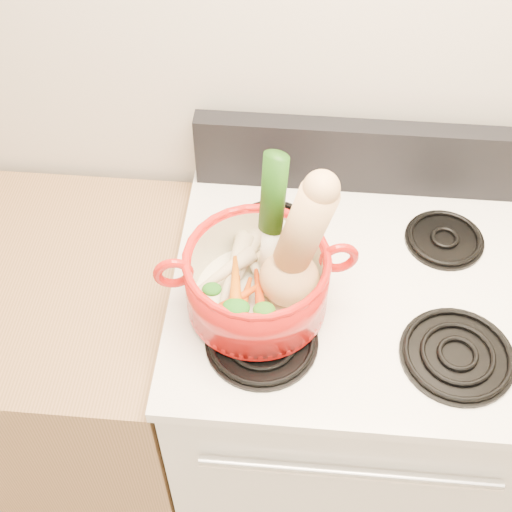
# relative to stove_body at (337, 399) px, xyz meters

# --- Properties ---
(wall_back) EXTENTS (3.50, 0.02, 2.60)m
(wall_back) POSITION_rel_stove_body_xyz_m (0.00, 0.35, 0.84)
(wall_back) COLOR beige
(wall_back) RESTS_ON floor
(stove_body) EXTENTS (0.76, 0.65, 0.92)m
(stove_body) POSITION_rel_stove_body_xyz_m (0.00, 0.00, 0.00)
(stove_body) COLOR white
(stove_body) RESTS_ON floor
(cooktop) EXTENTS (0.78, 0.67, 0.03)m
(cooktop) POSITION_rel_stove_body_xyz_m (0.00, 0.00, 0.47)
(cooktop) COLOR white
(cooktop) RESTS_ON stove_body
(control_backsplash) EXTENTS (0.76, 0.05, 0.18)m
(control_backsplash) POSITION_rel_stove_body_xyz_m (0.00, 0.30, 0.58)
(control_backsplash) COLOR black
(control_backsplash) RESTS_ON cooktop
(oven_handle) EXTENTS (0.60, 0.02, 0.02)m
(oven_handle) POSITION_rel_stove_body_xyz_m (0.00, -0.34, 0.32)
(oven_handle) COLOR silver
(oven_handle) RESTS_ON stove_body
(burner_front_left) EXTENTS (0.22, 0.22, 0.02)m
(burner_front_left) POSITION_rel_stove_body_xyz_m (-0.19, -0.16, 0.50)
(burner_front_left) COLOR black
(burner_front_left) RESTS_ON cooktop
(burner_front_right) EXTENTS (0.22, 0.22, 0.02)m
(burner_front_right) POSITION_rel_stove_body_xyz_m (0.19, -0.16, 0.50)
(burner_front_right) COLOR black
(burner_front_right) RESTS_ON cooktop
(burner_back_left) EXTENTS (0.17, 0.17, 0.02)m
(burner_back_left) POSITION_rel_stove_body_xyz_m (-0.19, 0.14, 0.50)
(burner_back_left) COLOR black
(burner_back_left) RESTS_ON cooktop
(burner_back_right) EXTENTS (0.17, 0.17, 0.02)m
(burner_back_right) POSITION_rel_stove_body_xyz_m (0.19, 0.14, 0.50)
(burner_back_right) COLOR black
(burner_back_right) RESTS_ON cooktop
(dutch_oven) EXTENTS (0.33, 0.33, 0.14)m
(dutch_oven) POSITION_rel_stove_body_xyz_m (-0.21, -0.07, 0.58)
(dutch_oven) COLOR #B4130F
(dutch_oven) RESTS_ON burner_front_left
(pot_handle_left) EXTENTS (0.08, 0.03, 0.08)m
(pot_handle_left) POSITION_rel_stove_body_xyz_m (-0.36, -0.11, 0.62)
(pot_handle_left) COLOR #B4130F
(pot_handle_left) RESTS_ON dutch_oven
(pot_handle_right) EXTENTS (0.08, 0.03, 0.08)m
(pot_handle_right) POSITION_rel_stove_body_xyz_m (-0.05, -0.04, 0.62)
(pot_handle_right) COLOR #B4130F
(pot_handle_right) RESTS_ON dutch_oven
(squash) EXTENTS (0.22, 0.19, 0.33)m
(squash) POSITION_rel_stove_body_xyz_m (-0.14, -0.07, 0.69)
(squash) COLOR tan
(squash) RESTS_ON dutch_oven
(leek) EXTENTS (0.08, 0.10, 0.32)m
(leek) POSITION_rel_stove_body_xyz_m (-0.18, -0.02, 0.69)
(leek) COLOR white
(leek) RESTS_ON dutch_oven
(ginger) EXTENTS (0.09, 0.07, 0.04)m
(ginger) POSITION_rel_stove_body_xyz_m (-0.18, -0.00, 0.56)
(ginger) COLOR tan
(ginger) RESTS_ON dutch_oven
(parsnip_0) EXTENTS (0.10, 0.23, 0.06)m
(parsnip_0) POSITION_rel_stove_body_xyz_m (-0.25, -0.04, 0.56)
(parsnip_0) COLOR beige
(parsnip_0) RESTS_ON dutch_oven
(parsnip_1) EXTENTS (0.08, 0.22, 0.06)m
(parsnip_1) POSITION_rel_stove_body_xyz_m (-0.26, -0.06, 0.56)
(parsnip_1) COLOR beige
(parsnip_1) RESTS_ON dutch_oven
(parsnip_2) EXTENTS (0.11, 0.18, 0.05)m
(parsnip_2) POSITION_rel_stove_body_xyz_m (-0.22, -0.01, 0.57)
(parsnip_2) COLOR beige
(parsnip_2) RESTS_ON dutch_oven
(parsnip_3) EXTENTS (0.15, 0.14, 0.05)m
(parsnip_3) POSITION_rel_stove_body_xyz_m (-0.28, -0.06, 0.58)
(parsnip_3) COLOR beige
(parsnip_3) RESTS_ON dutch_oven
(carrot_0) EXTENTS (0.04, 0.16, 0.04)m
(carrot_0) POSITION_rel_stove_body_xyz_m (-0.24, -0.12, 0.56)
(carrot_0) COLOR #BA4009
(carrot_0) RESTS_ON dutch_oven
(carrot_1) EXTENTS (0.05, 0.15, 0.04)m
(carrot_1) POSITION_rel_stove_body_xyz_m (-0.23, -0.13, 0.56)
(carrot_1) COLOR #CF4F0A
(carrot_1) RESTS_ON dutch_oven
(carrot_2) EXTENTS (0.06, 0.17, 0.05)m
(carrot_2) POSITION_rel_stove_body_xyz_m (-0.20, -0.13, 0.57)
(carrot_2) COLOR #C23809
(carrot_2) RESTS_ON dutch_oven
(carrot_3) EXTENTS (0.11, 0.10, 0.04)m
(carrot_3) POSITION_rel_stove_body_xyz_m (-0.24, -0.11, 0.57)
(carrot_3) COLOR #D94D0A
(carrot_3) RESTS_ON dutch_oven
(carrot_4) EXTENTS (0.05, 0.18, 0.05)m
(carrot_4) POSITION_rel_stove_body_xyz_m (-0.24, -0.12, 0.58)
(carrot_4) COLOR #C56009
(carrot_4) RESTS_ON dutch_oven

